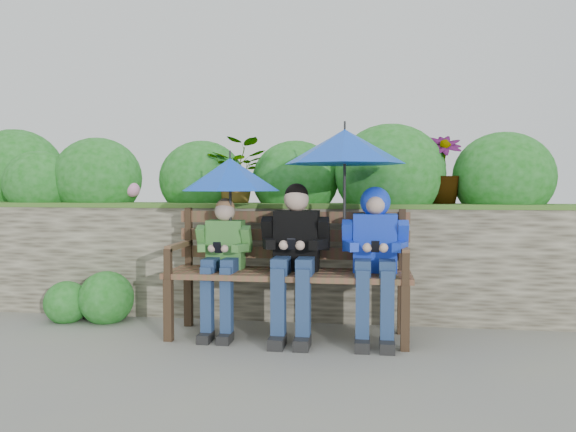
# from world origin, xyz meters

# --- Properties ---
(ground) EXTENTS (60.00, 60.00, 0.00)m
(ground) POSITION_xyz_m (0.00, 0.00, 0.00)
(ground) COLOR gray
(ground) RESTS_ON ground
(garden_backdrop) EXTENTS (8.00, 2.84, 1.82)m
(garden_backdrop) POSITION_xyz_m (-0.03, 1.58, 0.65)
(garden_backdrop) COLOR #4C4638
(garden_backdrop) RESTS_ON ground
(park_bench) EXTENTS (1.90, 0.56, 1.00)m
(park_bench) POSITION_xyz_m (0.00, 0.15, 0.57)
(park_bench) COLOR #37271A
(park_bench) RESTS_ON ground
(boy_left) EXTENTS (0.43, 0.50, 1.09)m
(boy_left) POSITION_xyz_m (-0.52, 0.07, 0.63)
(boy_left) COLOR #327230
(boy_left) RESTS_ON ground
(boy_middle) EXTENTS (0.53, 0.61, 1.21)m
(boy_middle) POSITION_xyz_m (0.06, 0.06, 0.68)
(boy_middle) COLOR black
(boy_middle) RESTS_ON ground
(boy_right) EXTENTS (0.50, 0.61, 1.18)m
(boy_right) POSITION_xyz_m (0.67, 0.07, 0.71)
(boy_right) COLOR #0524C7
(boy_right) RESTS_ON ground
(umbrella_left) EXTENTS (0.80, 0.80, 0.73)m
(umbrella_left) POSITION_xyz_m (-0.47, 0.12, 1.27)
(umbrella_left) COLOR #0B40C5
(umbrella_left) RESTS_ON ground
(umbrella_right) EXTENTS (0.93, 0.93, 0.93)m
(umbrella_right) POSITION_xyz_m (0.44, 0.11, 1.49)
(umbrella_right) COLOR #0B40C5
(umbrella_right) RESTS_ON ground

